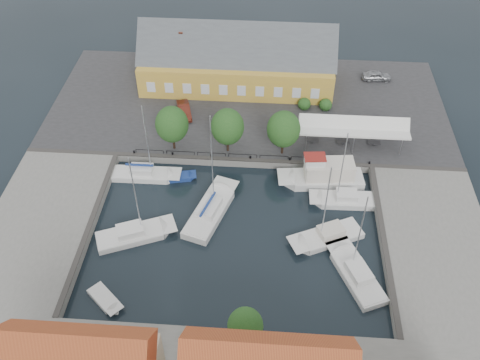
# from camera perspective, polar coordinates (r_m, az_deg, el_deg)

# --- Properties ---
(ground) EXTENTS (140.00, 140.00, 0.00)m
(ground) POSITION_cam_1_polar(r_m,az_deg,el_deg) (61.28, -0.40, -4.85)
(ground) COLOR black
(ground) RESTS_ON ground
(north_quay) EXTENTS (56.00, 26.00, 1.00)m
(north_quay) POSITION_cam_1_polar(r_m,az_deg,el_deg) (78.26, 0.89, 7.96)
(north_quay) COLOR #2D2D30
(north_quay) RESTS_ON ground
(west_quay) EXTENTS (12.00, 24.00, 1.00)m
(west_quay) POSITION_cam_1_polar(r_m,az_deg,el_deg) (64.66, -20.44, -4.53)
(west_quay) COLOR slate
(west_quay) RESTS_ON ground
(east_quay) EXTENTS (12.00, 24.00, 1.00)m
(east_quay) POSITION_cam_1_polar(r_m,az_deg,el_deg) (62.35, 20.19, -6.67)
(east_quay) COLOR slate
(east_quay) RESTS_ON ground
(quay_edge_fittings) EXTENTS (56.00, 24.72, 0.40)m
(quay_edge_fittings) POSITION_cam_1_polar(r_m,az_deg,el_deg) (63.81, -0.06, -1.05)
(quay_edge_fittings) COLOR #383533
(quay_edge_fittings) RESTS_ON north_quay
(warehouse) EXTENTS (28.56, 14.00, 9.55)m
(warehouse) POSITION_cam_1_polar(r_m,az_deg,el_deg) (80.78, -0.73, 12.50)
(warehouse) COLOR gold
(warehouse) RESTS_ON north_quay
(tent_canopy) EXTENTS (14.00, 4.00, 2.83)m
(tent_canopy) POSITION_cam_1_polar(r_m,az_deg,el_deg) (70.25, 12.02, 5.48)
(tent_canopy) COLOR white
(tent_canopy) RESTS_ON north_quay
(quay_trees) EXTENTS (18.20, 4.20, 6.30)m
(quay_trees) POSITION_cam_1_polar(r_m,az_deg,el_deg) (66.94, -1.35, 5.70)
(quay_trees) COLOR black
(quay_trees) RESTS_ON north_quay
(car_silver) EXTENTS (4.45, 1.99, 1.49)m
(car_silver) POSITION_cam_1_polar(r_m,az_deg,el_deg) (85.16, 14.39, 10.73)
(car_silver) COLOR #9B9DA2
(car_silver) RESTS_ON north_quay
(car_red) EXTENTS (2.86, 4.91, 1.53)m
(car_red) POSITION_cam_1_polar(r_m,az_deg,el_deg) (75.47, -5.98, 7.39)
(car_red) COLOR #561E13
(car_red) RESTS_ON north_quay
(center_sailboat) EXTENTS (5.98, 10.60, 13.93)m
(center_sailboat) POSITION_cam_1_polar(r_m,az_deg,el_deg) (62.37, -3.16, -3.36)
(center_sailboat) COLOR silver
(center_sailboat) RESTS_ON ground
(trawler) EXTENTS (10.90, 4.13, 5.00)m
(trawler) POSITION_cam_1_polar(r_m,az_deg,el_deg) (66.44, 8.96, 0.41)
(trawler) COLOR silver
(trawler) RESTS_ON ground
(east_boat_a) EXTENTS (7.79, 2.75, 10.99)m
(east_boat_a) POSITION_cam_1_polar(r_m,az_deg,el_deg) (64.81, 10.93, -2.18)
(east_boat_a) COLOR silver
(east_boat_a) RESTS_ON ground
(east_boat_b) EXTENTS (8.79, 6.12, 11.58)m
(east_boat_b) POSITION_cam_1_polar(r_m,az_deg,el_deg) (60.52, 9.29, -6.05)
(east_boat_b) COLOR silver
(east_boat_b) RESTS_ON ground
(east_boat_c) EXTENTS (6.18, 9.33, 11.50)m
(east_boat_c) POSITION_cam_1_polar(r_m,az_deg,el_deg) (57.78, 12.26, -9.86)
(east_boat_c) COLOR silver
(east_boat_c) RESTS_ON ground
(west_boat_a) EXTENTS (8.68, 2.56, 11.41)m
(west_boat_a) POSITION_cam_1_polar(r_m,az_deg,el_deg) (67.91, -10.08, 0.51)
(west_boat_a) COLOR silver
(west_boat_a) RESTS_ON ground
(west_boat_c) EXTENTS (9.24, 6.06, 11.98)m
(west_boat_c) POSITION_cam_1_polar(r_m,az_deg,el_deg) (61.09, -11.20, -5.79)
(west_boat_c) COLOR silver
(west_boat_c) RESTS_ON ground
(launch_sw) EXTENTS (4.31, 4.13, 0.98)m
(launch_sw) POSITION_cam_1_polar(r_m,az_deg,el_deg) (56.53, -14.17, -12.33)
(launch_sw) COLOR silver
(launch_sw) RESTS_ON ground
(launch_nw) EXTENTS (4.05, 2.26, 0.88)m
(launch_nw) POSITION_cam_1_polar(r_m,az_deg,el_deg) (67.21, -6.39, 0.25)
(launch_nw) COLOR navy
(launch_nw) RESTS_ON ground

